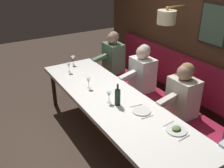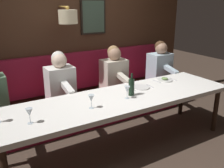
{
  "view_description": "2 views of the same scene",
  "coord_description": "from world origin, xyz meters",
  "views": [
    {
      "loc": [
        -1.6,
        -2.62,
        2.49
      ],
      "look_at": [
        0.05,
        0.1,
        0.92
      ],
      "focal_mm": 41.14,
      "sensor_mm": 36.0,
      "label": 1
    },
    {
      "loc": [
        -2.53,
        1.65,
        1.91
      ],
      "look_at": [
        0.05,
        0.1,
        0.92
      ],
      "focal_mm": 40.1,
      "sensor_mm": 36.0,
      "label": 2
    }
  ],
  "objects": [
    {
      "name": "ground_plane",
      "position": [
        0.0,
        0.0,
        0.0
      ],
      "size": [
        12.0,
        12.0,
        0.0
      ],
      "primitive_type": "plane",
      "color": "#423328"
    },
    {
      "name": "dining_table",
      "position": [
        0.0,
        0.0,
        0.68
      ],
      "size": [
        0.9,
        3.2,
        0.74
      ],
      "color": "white",
      "rests_on": "ground_plane"
    },
    {
      "name": "banquette_bench",
      "position": [
        0.89,
        0.0,
        0.23
      ],
      "size": [
        0.52,
        3.4,
        0.45
      ],
      "primitive_type": "cube",
      "color": "maroon",
      "rests_on": "ground_plane"
    },
    {
      "name": "back_wall_panel",
      "position": [
        1.46,
        0.0,
        1.36
      ],
      "size": [
        0.59,
        4.6,
        2.9
      ],
      "color": "#422819",
      "rests_on": "ground_plane"
    },
    {
      "name": "diner_nearest",
      "position": [
        0.88,
        -1.43,
        0.82
      ],
      "size": [
        0.6,
        0.4,
        0.79
      ],
      "color": "silver",
      "rests_on": "banquette_bench"
    },
    {
      "name": "diner_near",
      "position": [
        0.88,
        -0.44,
        0.82
      ],
      "size": [
        0.6,
        0.4,
        0.79
      ],
      "color": "beige",
      "rests_on": "banquette_bench"
    },
    {
      "name": "diner_middle",
      "position": [
        0.88,
        0.5,
        0.82
      ],
      "size": [
        0.6,
        0.4,
        0.79
      ],
      "color": "white",
      "rests_on": "banquette_bench"
    },
    {
      "name": "place_setting_0",
      "position": [
        0.15,
        -0.45,
        0.75
      ],
      "size": [
        0.24,
        0.32,
        0.01
      ],
      "color": "silver",
      "rests_on": "dining_table"
    },
    {
      "name": "place_setting_1",
      "position": [
        0.24,
        -0.98,
        0.75
      ],
      "size": [
        0.24,
        0.32,
        0.05
      ],
      "color": "silver",
      "rests_on": "dining_table"
    },
    {
      "name": "wine_glass_0",
      "position": [
        -0.15,
        1.19,
        0.86
      ],
      "size": [
        0.07,
        0.07,
        0.16
      ],
      "color": "silver",
      "rests_on": "dining_table"
    },
    {
      "name": "wine_glass_1",
      "position": [
        -0.12,
        0.48,
        0.86
      ],
      "size": [
        0.07,
        0.07,
        0.16
      ],
      "color": "silver",
      "rests_on": "dining_table"
    },
    {
      "name": "wine_glass_2",
      "position": [
        -0.08,
        -0.04,
        0.86
      ],
      "size": [
        0.07,
        0.07,
        0.16
      ],
      "color": "silver",
      "rests_on": "dining_table"
    },
    {
      "name": "wine_bottle",
      "position": [
        -0.02,
        -0.15,
        0.86
      ],
      "size": [
        0.08,
        0.08,
        0.3
      ],
      "color": "black",
      "rests_on": "dining_table"
    }
  ]
}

